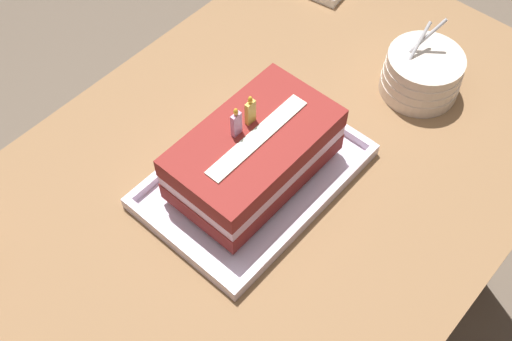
{
  "coord_description": "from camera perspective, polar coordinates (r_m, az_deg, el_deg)",
  "views": [
    {
      "loc": [
        -0.42,
        -0.37,
        1.59
      ],
      "look_at": [
        0.0,
        0.0,
        0.8
      ],
      "focal_mm": 43.49,
      "sensor_mm": 36.0,
      "label": 1
    }
  ],
  "objects": [
    {
      "name": "bowl_stack",
      "position": [
        1.12,
        15.02,
        8.59
      ],
      "size": [
        0.14,
        0.14,
        0.14
      ],
      "color": "silver",
      "rests_on": "dining_table"
    },
    {
      "name": "birthday_cake",
      "position": [
        0.93,
        -0.16,
        1.56
      ],
      "size": [
        0.26,
        0.15,
        0.15
      ],
      "color": "maroon",
      "rests_on": "foil_tray"
    },
    {
      "name": "dining_table",
      "position": [
        1.09,
        0.14,
        -4.54
      ],
      "size": [
        1.2,
        0.72,
        0.77
      ],
      "color": "olive",
      "rests_on": "ground_plane"
    },
    {
      "name": "foil_tray",
      "position": [
        0.99,
        -0.15,
        -0.65
      ],
      "size": [
        0.35,
        0.24,
        0.02
      ],
      "color": "silver",
      "rests_on": "dining_table"
    }
  ]
}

